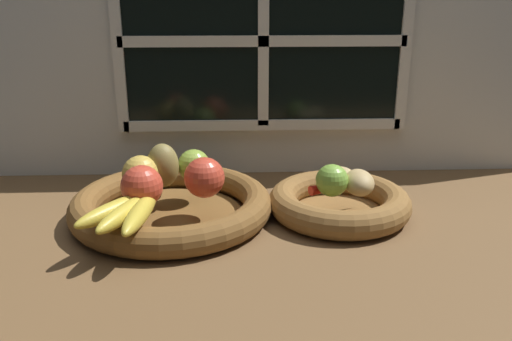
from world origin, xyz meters
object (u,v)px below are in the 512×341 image
potato_large (341,178)px  pear_brown (163,166)px  fruit_bowl_left (172,206)px  potato_small (359,182)px  banana_bunch_front (129,210)px  apple_red_right (204,178)px  apple_red_front (142,186)px  chili_pepper (343,185)px  apple_green_back (194,165)px  fruit_bowl_right (339,203)px  apple_golden_left (141,174)px  lime_near (332,180)px

potato_large → pear_brown: bearing=175.3°
fruit_bowl_left → potato_small: (35.22, -2.87, 5.25)cm
banana_bunch_front → pear_brown: bearing=75.8°
fruit_bowl_left → potato_large: potato_large is taller
apple_red_right → banana_bunch_front: 15.59cm
apple_red_right → potato_small: bearing=0.0°
apple_red_front → chili_pepper: apple_red_front is taller
apple_green_back → pear_brown: pear_brown is taller
fruit_bowl_right → banana_bunch_front: 40.11cm
fruit_bowl_left → apple_green_back: size_ratio=5.93×
banana_bunch_front → apple_red_front: bearing=76.8°
apple_golden_left → lime_near: bearing=-6.1°
apple_green_back → chili_pepper: size_ratio=0.45×
fruit_bowl_right → apple_red_front: (-36.52, -6.78, 6.60)cm
apple_red_right → potato_large: bearing=6.4°
fruit_bowl_left → apple_golden_left: 8.45cm
apple_green_back → potato_large: (28.30, -5.86, -1.01)cm
fruit_bowl_right → chili_pepper: chili_pepper is taller
apple_green_back → apple_red_right: apple_red_right is taller
apple_golden_left → potato_small: bearing=-4.5°
potato_small → lime_near: 5.26cm
fruit_bowl_right → chili_pepper: (0.47, -0.45, 3.84)cm
apple_green_back → chili_pepper: 29.54cm
lime_near → chili_pepper: size_ratio=0.42×
apple_red_front → potato_small: size_ratio=0.93×
apple_golden_left → apple_red_front: bearing=-79.5°
banana_bunch_front → apple_golden_left: bearing=89.9°
fruit_bowl_right → apple_red_front: size_ratio=3.70×
apple_green_back → lime_near: bearing=-19.8°
apple_golden_left → potato_small: (40.70, -3.18, -1.18)cm
fruit_bowl_right → apple_green_back: apple_green_back is taller
potato_large → apple_green_back: bearing=168.3°
apple_green_back → chili_pepper: apple_green_back is taller
fruit_bowl_left → apple_green_back: apple_green_back is taller
fruit_bowl_right → apple_red_right: bearing=-173.6°
apple_red_right → potato_large: apple_red_right is taller
apple_red_front → apple_green_back: 15.08cm
potato_small → banana_bunch_front: bearing=-166.7°
apple_green_back → banana_bunch_front: (-9.55, -18.35, -1.67)cm
apple_golden_left → pear_brown: bearing=32.8°
fruit_bowl_left → pear_brown: (-1.63, 2.80, 7.23)cm
apple_red_right → lime_near: size_ratio=1.24×
apple_golden_left → potato_small: 40.84cm
apple_green_back → banana_bunch_front: apple_green_back is taller
apple_golden_left → apple_red_right: apple_red_right is taller
lime_near → chili_pepper: 4.61cm
potato_large → chili_pepper: (0.47, -0.45, -1.27)cm
apple_green_back → apple_golden_left: size_ratio=0.92×
apple_golden_left → potato_large: bearing=-0.5°
fruit_bowl_left → apple_red_right: bearing=-23.6°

